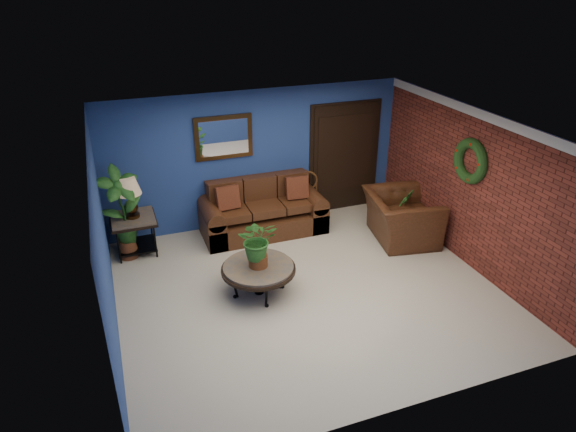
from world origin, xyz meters
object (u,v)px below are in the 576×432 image
object	(u,v)px
sofa	(262,214)
table_lamp	(129,193)
armchair	(401,217)
coffee_table	(258,269)
end_table	(134,225)
side_chair	(308,195)

from	to	relation	value
sofa	table_lamp	xyz separation A→B (m)	(-2.24, -0.03, 0.78)
table_lamp	armchair	bearing A→B (deg)	-14.07
coffee_table	table_lamp	world-z (taller)	table_lamp
sofa	end_table	xyz separation A→B (m)	(-2.24, -0.03, 0.19)
end_table	table_lamp	bearing A→B (deg)	-135.00
sofa	side_chair	size ratio (longest dim) A/B	2.24
side_chair	end_table	bearing A→B (deg)	-166.79
end_table	side_chair	size ratio (longest dim) A/B	0.75
sofa	end_table	world-z (taller)	sofa
end_table	armchair	size ratio (longest dim) A/B	0.57
sofa	coffee_table	xyz separation A→B (m)	(-0.66, -1.91, 0.09)
table_lamp	armchair	size ratio (longest dim) A/B	0.52
end_table	armchair	distance (m)	4.59
table_lamp	side_chair	distance (m)	3.21
coffee_table	armchair	bearing A→B (deg)	14.82
sofa	table_lamp	distance (m)	2.37
side_chair	armchair	size ratio (longest dim) A/B	0.77
end_table	armchair	bearing A→B (deg)	-14.07
coffee_table	armchair	distance (m)	2.96
coffee_table	side_chair	world-z (taller)	side_chair
sofa	armchair	distance (m)	2.49
sofa	armchair	size ratio (longest dim) A/B	1.72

